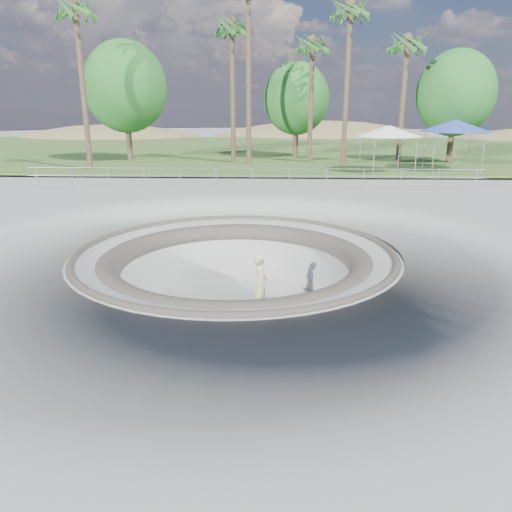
% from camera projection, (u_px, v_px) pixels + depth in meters
% --- Properties ---
extents(ground, '(180.00, 180.00, 0.00)m').
position_uv_depth(ground, '(235.00, 252.00, 15.93)').
color(ground, '#9E9F9A').
rests_on(ground, ground).
extents(skate_bowl, '(14.00, 14.00, 4.10)m').
position_uv_depth(skate_bowl, '(236.00, 305.00, 16.46)').
color(skate_bowl, '#9E9F9A').
rests_on(skate_bowl, ground).
extents(grass_strip, '(180.00, 36.00, 0.12)m').
position_uv_depth(grass_strip, '(263.00, 150.00, 48.34)').
color(grass_strip, '#356227').
rests_on(grass_strip, ground).
extents(distant_hills, '(103.20, 45.00, 28.60)m').
position_uv_depth(distant_hills, '(293.00, 187.00, 72.45)').
color(distant_hills, olive).
rests_on(distant_hills, ground).
extents(safety_railing, '(25.00, 0.06, 1.03)m').
position_uv_depth(safety_railing, '(253.00, 177.00, 27.19)').
color(safety_railing, '#95969D').
rests_on(safety_railing, ground).
extents(skateboard, '(0.93, 0.50, 0.09)m').
position_uv_depth(skateboard, '(260.00, 312.00, 15.94)').
color(skateboard, brown).
rests_on(skateboard, ground).
extents(skater, '(0.48, 0.71, 1.93)m').
position_uv_depth(skater, '(261.00, 283.00, 15.65)').
color(skater, beige).
rests_on(skater, skateboard).
extents(canopy_white, '(5.73, 5.73, 2.93)m').
position_uv_depth(canopy_white, '(389.00, 131.00, 31.96)').
color(canopy_white, '#95969D').
rests_on(canopy_white, ground).
extents(canopy_blue, '(6.44, 6.44, 3.26)m').
position_uv_depth(canopy_blue, '(455.00, 126.00, 32.67)').
color(canopy_blue, '#95969D').
rests_on(canopy_blue, ground).
extents(palm_a, '(2.60, 2.60, 11.19)m').
position_uv_depth(palm_a, '(76.00, 14.00, 31.07)').
color(palm_a, brown).
rests_on(palm_a, ground).
extents(palm_b, '(2.60, 2.60, 10.75)m').
position_uv_depth(palm_b, '(232.00, 31.00, 35.54)').
color(palm_b, brown).
rests_on(palm_b, ground).
extents(palm_d, '(2.60, 2.60, 9.60)m').
position_uv_depth(palm_d, '(313.00, 48.00, 36.27)').
color(palm_d, brown).
rests_on(palm_d, ground).
extents(palm_e, '(2.60, 2.60, 11.51)m').
position_uv_depth(palm_e, '(350.00, 16.00, 33.46)').
color(palm_e, brown).
rests_on(palm_e, ground).
extents(palm_f, '(2.60, 2.60, 9.45)m').
position_uv_depth(palm_f, '(407.00, 46.00, 34.17)').
color(palm_f, brown).
rests_on(palm_f, ground).
extents(bushy_tree_left, '(6.22, 5.66, 8.98)m').
position_uv_depth(bushy_tree_left, '(125.00, 87.00, 37.55)').
color(bushy_tree_left, brown).
rests_on(bushy_tree_left, ground).
extents(bushy_tree_mid, '(5.30, 4.82, 7.65)m').
position_uv_depth(bushy_tree_mid, '(296.00, 99.00, 40.48)').
color(bushy_tree_mid, brown).
rests_on(bushy_tree_mid, ground).
extents(bushy_tree_right, '(5.69, 5.17, 8.21)m').
position_uv_depth(bushy_tree_right, '(456.00, 93.00, 36.51)').
color(bushy_tree_right, brown).
rests_on(bushy_tree_right, ground).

